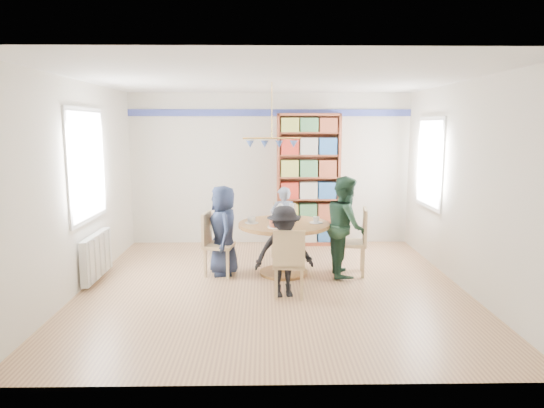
{
  "coord_description": "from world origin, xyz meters",
  "views": [
    {
      "loc": [
        -0.11,
        -6.21,
        2.11
      ],
      "look_at": [
        0.0,
        0.4,
        1.05
      ],
      "focal_mm": 32.0,
      "sensor_mm": 36.0,
      "label": 1
    }
  ],
  "objects_px": {
    "chair_near": "(289,260)",
    "person_far": "(283,222)",
    "radiator": "(97,256)",
    "dining_table": "(284,236)",
    "chair_left": "(214,241)",
    "chair_right": "(357,238)",
    "person_left": "(224,230)",
    "person_right": "(346,226)",
    "bookshelf": "(308,181)",
    "chair_far": "(284,227)",
    "person_near": "(284,251)"
  },
  "relations": [
    {
      "from": "bookshelf",
      "to": "chair_left",
      "type": "bearing_deg",
      "value": -129.95
    },
    {
      "from": "dining_table",
      "to": "chair_right",
      "type": "distance_m",
      "value": 1.04
    },
    {
      "from": "person_left",
      "to": "person_far",
      "type": "relative_size",
      "value": 1.11
    },
    {
      "from": "chair_near",
      "to": "person_right",
      "type": "bearing_deg",
      "value": 48.19
    },
    {
      "from": "radiator",
      "to": "bookshelf",
      "type": "height_order",
      "value": "bookshelf"
    },
    {
      "from": "dining_table",
      "to": "chair_far",
      "type": "distance_m",
      "value": 1.07
    },
    {
      "from": "dining_table",
      "to": "chair_near",
      "type": "xyz_separation_m",
      "value": [
        0.02,
        -1.0,
        -0.07
      ]
    },
    {
      "from": "chair_left",
      "to": "person_far",
      "type": "height_order",
      "value": "person_far"
    },
    {
      "from": "chair_right",
      "to": "chair_far",
      "type": "xyz_separation_m",
      "value": [
        -1.0,
        1.09,
        -0.06
      ]
    },
    {
      "from": "radiator",
      "to": "chair_near",
      "type": "xyz_separation_m",
      "value": [
        2.61,
        -0.74,
        0.13
      ]
    },
    {
      "from": "radiator",
      "to": "chair_near",
      "type": "height_order",
      "value": "chair_near"
    },
    {
      "from": "radiator",
      "to": "chair_right",
      "type": "distance_m",
      "value": 3.64
    },
    {
      "from": "dining_table",
      "to": "person_near",
      "type": "bearing_deg",
      "value": -92.2
    },
    {
      "from": "dining_table",
      "to": "person_far",
      "type": "height_order",
      "value": "person_far"
    },
    {
      "from": "chair_right",
      "to": "chair_left",
      "type": "bearing_deg",
      "value": 179.51
    },
    {
      "from": "chair_right",
      "to": "bookshelf",
      "type": "xyz_separation_m",
      "value": [
        -0.54,
        1.81,
        0.62
      ]
    },
    {
      "from": "dining_table",
      "to": "bookshelf",
      "type": "relative_size",
      "value": 0.56
    },
    {
      "from": "chair_left",
      "to": "chair_near",
      "type": "distance_m",
      "value": 1.42
    },
    {
      "from": "chair_right",
      "to": "chair_near",
      "type": "bearing_deg",
      "value": -136.29
    },
    {
      "from": "chair_left",
      "to": "chair_far",
      "type": "relative_size",
      "value": 1.06
    },
    {
      "from": "person_left",
      "to": "radiator",
      "type": "bearing_deg",
      "value": -95.32
    },
    {
      "from": "person_far",
      "to": "dining_table",
      "type": "bearing_deg",
      "value": 78.62
    },
    {
      "from": "dining_table",
      "to": "person_right",
      "type": "distance_m",
      "value": 0.89
    },
    {
      "from": "chair_left",
      "to": "person_far",
      "type": "relative_size",
      "value": 0.78
    },
    {
      "from": "radiator",
      "to": "dining_table",
      "type": "relative_size",
      "value": 0.77
    },
    {
      "from": "chair_right",
      "to": "chair_near",
      "type": "xyz_separation_m",
      "value": [
        -1.02,
        -0.97,
        -0.05
      ]
    },
    {
      "from": "radiator",
      "to": "chair_far",
      "type": "xyz_separation_m",
      "value": [
        2.63,
        1.32,
        0.12
      ]
    },
    {
      "from": "chair_near",
      "to": "person_left",
      "type": "distance_m",
      "value": 1.36
    },
    {
      "from": "chair_left",
      "to": "person_left",
      "type": "relative_size",
      "value": 0.7
    },
    {
      "from": "chair_right",
      "to": "person_right",
      "type": "xyz_separation_m",
      "value": [
        -0.17,
        -0.02,
        0.18
      ]
    },
    {
      "from": "chair_left",
      "to": "person_right",
      "type": "bearing_deg",
      "value": -1.19
    },
    {
      "from": "person_left",
      "to": "person_far",
      "type": "xyz_separation_m",
      "value": [
        0.89,
        0.89,
        -0.06
      ]
    },
    {
      "from": "radiator",
      "to": "dining_table",
      "type": "bearing_deg",
      "value": 5.65
    },
    {
      "from": "person_right",
      "to": "bookshelf",
      "type": "height_order",
      "value": "bookshelf"
    },
    {
      "from": "chair_right",
      "to": "chair_far",
      "type": "height_order",
      "value": "chair_right"
    },
    {
      "from": "dining_table",
      "to": "person_left",
      "type": "height_order",
      "value": "person_left"
    },
    {
      "from": "person_far",
      "to": "chair_right",
      "type": "bearing_deg",
      "value": 127.48
    },
    {
      "from": "radiator",
      "to": "chair_near",
      "type": "distance_m",
      "value": 2.72
    },
    {
      "from": "dining_table",
      "to": "chair_near",
      "type": "distance_m",
      "value": 1.0
    },
    {
      "from": "chair_near",
      "to": "person_far",
      "type": "distance_m",
      "value": 1.91
    },
    {
      "from": "chair_right",
      "to": "person_left",
      "type": "distance_m",
      "value": 1.91
    },
    {
      "from": "chair_right",
      "to": "chair_near",
      "type": "distance_m",
      "value": 1.41
    },
    {
      "from": "chair_right",
      "to": "person_left",
      "type": "bearing_deg",
      "value": 178.61
    },
    {
      "from": "chair_left",
      "to": "chair_right",
      "type": "height_order",
      "value": "chair_right"
    },
    {
      "from": "chair_left",
      "to": "bookshelf",
      "type": "height_order",
      "value": "bookshelf"
    },
    {
      "from": "bookshelf",
      "to": "chair_near",
      "type": "bearing_deg",
      "value": -99.76
    },
    {
      "from": "chair_left",
      "to": "radiator",
      "type": "bearing_deg",
      "value": -171.18
    },
    {
      "from": "dining_table",
      "to": "person_left",
      "type": "relative_size",
      "value": 1.01
    },
    {
      "from": "chair_right",
      "to": "bookshelf",
      "type": "relative_size",
      "value": 0.41
    },
    {
      "from": "dining_table",
      "to": "person_far",
      "type": "distance_m",
      "value": 0.91
    }
  ]
}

